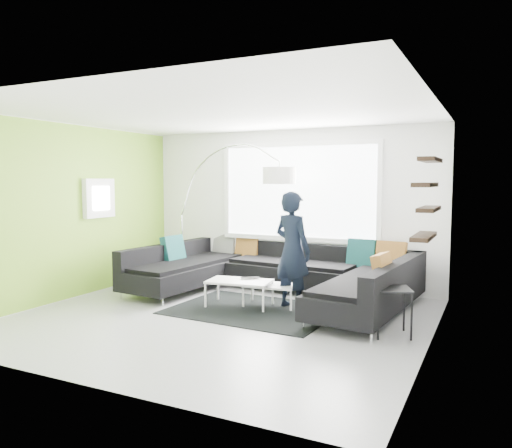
{
  "coord_description": "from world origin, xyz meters",
  "views": [
    {
      "loc": [
        3.4,
        -5.83,
        1.9
      ],
      "look_at": [
        0.13,
        0.9,
        1.24
      ],
      "focal_mm": 35.0,
      "sensor_mm": 36.0,
      "label": 1
    }
  ],
  "objects_px": {
    "person": "(292,250)",
    "sectional_sofa": "(270,275)",
    "coffee_table": "(255,293)",
    "laptop": "(251,279)",
    "side_table": "(392,312)",
    "arc_lamp": "(182,215)"
  },
  "relations": [
    {
      "from": "coffee_table",
      "to": "laptop",
      "type": "distance_m",
      "value": 0.23
    },
    {
      "from": "coffee_table",
      "to": "laptop",
      "type": "xyz_separation_m",
      "value": [
        -0.09,
        0.04,
        0.21
      ]
    },
    {
      "from": "arc_lamp",
      "to": "person",
      "type": "height_order",
      "value": "arc_lamp"
    },
    {
      "from": "coffee_table",
      "to": "person",
      "type": "bearing_deg",
      "value": 7.94
    },
    {
      "from": "side_table",
      "to": "arc_lamp",
      "type": "bearing_deg",
      "value": 159.39
    },
    {
      "from": "side_table",
      "to": "laptop",
      "type": "bearing_deg",
      "value": 165.4
    },
    {
      "from": "arc_lamp",
      "to": "side_table",
      "type": "bearing_deg",
      "value": -11.92
    },
    {
      "from": "person",
      "to": "sectional_sofa",
      "type": "bearing_deg",
      "value": -11.49
    },
    {
      "from": "side_table",
      "to": "person",
      "type": "height_order",
      "value": "person"
    },
    {
      "from": "arc_lamp",
      "to": "laptop",
      "type": "distance_m",
      "value": 2.32
    },
    {
      "from": "coffee_table",
      "to": "person",
      "type": "height_order",
      "value": "person"
    },
    {
      "from": "arc_lamp",
      "to": "side_table",
      "type": "height_order",
      "value": "arc_lamp"
    },
    {
      "from": "coffee_table",
      "to": "sectional_sofa",
      "type": "bearing_deg",
      "value": 78.97
    },
    {
      "from": "sectional_sofa",
      "to": "person",
      "type": "distance_m",
      "value": 0.76
    },
    {
      "from": "arc_lamp",
      "to": "person",
      "type": "bearing_deg",
      "value": -10.01
    },
    {
      "from": "sectional_sofa",
      "to": "person",
      "type": "height_order",
      "value": "person"
    },
    {
      "from": "side_table",
      "to": "laptop",
      "type": "distance_m",
      "value": 2.3
    },
    {
      "from": "sectional_sofa",
      "to": "laptop",
      "type": "relative_size",
      "value": 12.8
    },
    {
      "from": "side_table",
      "to": "person",
      "type": "bearing_deg",
      "value": 156.41
    },
    {
      "from": "coffee_table",
      "to": "person",
      "type": "distance_m",
      "value": 0.88
    },
    {
      "from": "arc_lamp",
      "to": "laptop",
      "type": "relative_size",
      "value": 7.23
    },
    {
      "from": "sectional_sofa",
      "to": "person",
      "type": "relative_size",
      "value": 2.57
    }
  ]
}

